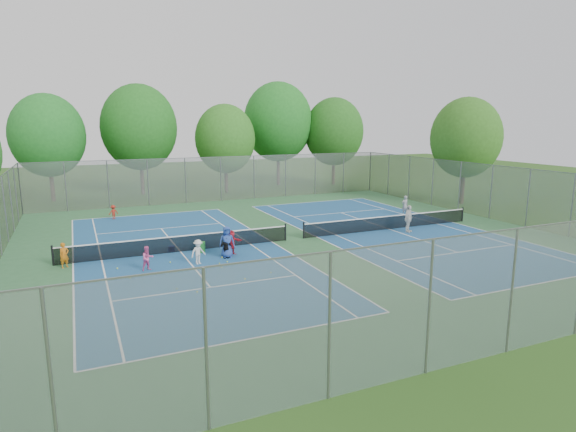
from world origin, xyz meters
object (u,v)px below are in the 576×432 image
object	(u,v)px
net_left	(180,244)
net_right	(389,223)
ball_crate	(172,249)
instructor	(405,205)
ball_hopper	(202,247)

from	to	relation	value
net_left	net_right	size ratio (longest dim) A/B	1.00
ball_crate	instructor	bearing A→B (deg)	10.20
net_left	ball_crate	xyz separation A→B (m)	(-0.42, 0.34, -0.31)
net_left	ball_hopper	distance (m)	1.24
net_left	net_right	bearing A→B (deg)	0.00
ball_crate	instructor	xyz separation A→B (m)	(18.48, 3.33, 0.61)
net_left	net_right	world-z (taller)	same
ball_hopper	ball_crate	bearing A→B (deg)	147.18
net_left	ball_hopper	world-z (taller)	net_left
instructor	net_right	bearing A→B (deg)	41.28
net_left	instructor	xyz separation A→B (m)	(18.06, 3.67, 0.31)
ball_crate	ball_hopper	world-z (taller)	ball_hopper
ball_hopper	instructor	bearing A→B (deg)	14.15
net_left	ball_hopper	xyz separation A→B (m)	(1.07, -0.62, -0.15)
net_right	ball_crate	bearing A→B (deg)	178.65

